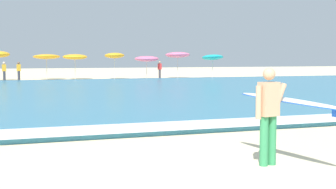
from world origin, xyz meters
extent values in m
cube|color=teal|center=(0.00, 18.84, 0.07)|extent=(120.00, 28.00, 0.14)
cube|color=white|center=(0.00, 5.44, 0.15)|extent=(120.00, 1.52, 0.01)
cylinder|color=#338E56|center=(1.73, 1.24, 0.44)|extent=(0.15, 0.15, 0.88)
cylinder|color=#338E56|center=(1.91, 1.27, 0.44)|extent=(0.15, 0.15, 0.88)
cube|color=tan|center=(1.82, 1.25, 1.18)|extent=(0.38, 0.28, 0.60)
sphere|color=tan|center=(1.82, 1.25, 1.62)|extent=(0.22, 0.22, 0.22)
cylinder|color=tan|center=(1.60, 1.21, 1.13)|extent=(0.10, 0.10, 0.58)
cylinder|color=tan|center=(2.08, 1.32, 1.20)|extent=(0.32, 0.16, 0.51)
ellipsoid|color=white|center=(2.30, 1.35, 1.13)|extent=(0.74, 2.60, 0.19)
ellipsoid|color=blue|center=(2.30, 1.35, 1.11)|extent=(0.78, 2.70, 0.15)
cube|color=blue|center=(2.50, 0.33, 1.01)|extent=(0.05, 0.14, 0.14)
cylinder|color=beige|center=(0.88, 35.66, 0.97)|extent=(0.05, 0.05, 1.93)
ellipsoid|color=#F4A31E|center=(0.88, 35.66, 1.99)|extent=(2.27, 2.29, 0.52)
cylinder|color=beige|center=(3.25, 35.23, 0.95)|extent=(0.05, 0.05, 1.91)
ellipsoid|color=#F4A31E|center=(3.25, 35.23, 1.98)|extent=(2.11, 2.12, 0.52)
cylinder|color=beige|center=(6.65, 34.81, 1.01)|extent=(0.05, 0.05, 2.03)
ellipsoid|color=#F4A31E|center=(6.65, 34.81, 2.10)|extent=(1.74, 1.76, 0.57)
cylinder|color=beige|center=(9.43, 34.18, 0.87)|extent=(0.05, 0.05, 1.74)
ellipsoid|color=pink|center=(9.43, 34.18, 1.81)|extent=(2.16, 2.16, 0.50)
cylinder|color=beige|center=(12.49, 34.49, 1.05)|extent=(0.05, 0.05, 2.09)
ellipsoid|color=pink|center=(12.49, 34.49, 2.17)|extent=(2.26, 2.28, 0.60)
cylinder|color=beige|center=(15.84, 34.11, 0.94)|extent=(0.05, 0.05, 1.87)
ellipsoid|color=#19ADB2|center=(15.84, 34.11, 1.94)|extent=(1.98, 2.02, 0.67)
cylinder|color=#383842|center=(-2.59, 33.26, 0.42)|extent=(0.20, 0.20, 0.84)
cube|color=orange|center=(-2.59, 33.26, 1.11)|extent=(0.32, 0.20, 0.54)
sphere|color=beige|center=(-2.59, 33.26, 1.48)|extent=(0.20, 0.20, 0.20)
cylinder|color=#383842|center=(10.68, 34.26, 0.42)|extent=(0.20, 0.20, 0.84)
cube|color=red|center=(10.68, 34.26, 1.11)|extent=(0.32, 0.20, 0.54)
sphere|color=tan|center=(10.68, 34.26, 1.48)|extent=(0.20, 0.20, 0.20)
cylinder|color=#383842|center=(-1.48, 33.44, 0.42)|extent=(0.20, 0.20, 0.84)
cube|color=orange|center=(-1.48, 33.44, 1.11)|extent=(0.32, 0.20, 0.54)
sphere|color=brown|center=(-1.48, 33.44, 1.48)|extent=(0.20, 0.20, 0.20)
camera|label=1|loc=(-2.54, -5.88, 1.90)|focal=50.04mm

